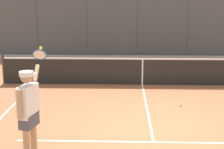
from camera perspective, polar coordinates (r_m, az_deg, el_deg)
name	(u,v)px	position (r m, az deg, el deg)	size (l,w,h in m)	color
ground_plane	(151,128)	(8.63, 6.33, -8.61)	(60.00, 60.00, 0.00)	#A8603D
court_line_markings	(155,148)	(7.58, 6.99, -11.77)	(7.81, 9.08, 0.01)	white
fence_backdrop	(137,26)	(18.24, 4.06, 7.90)	(18.07, 1.37, 3.26)	#474C51
tennis_net	(142,71)	(12.45, 4.97, 0.55)	(10.03, 0.09, 1.07)	#2D2D2D
tennis_player	(29,108)	(6.79, -13.40, -5.38)	(0.35, 1.47, 2.08)	silver
tennis_ball_near_baseline	(181,105)	(10.35, 11.14, -4.88)	(0.07, 0.07, 0.07)	#D6E042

